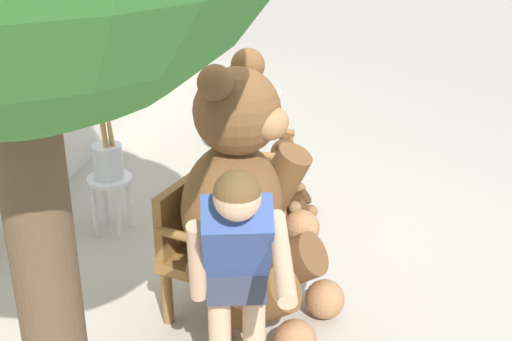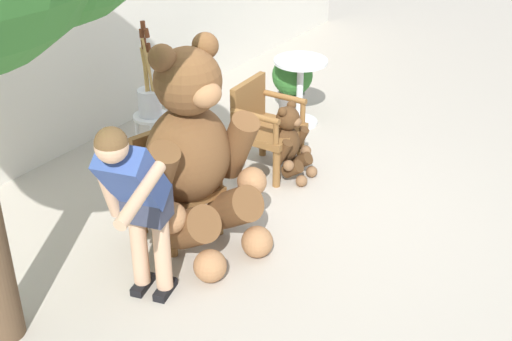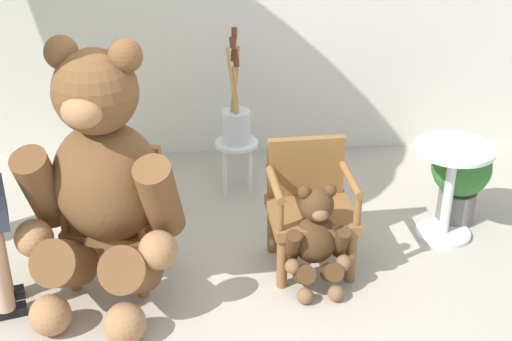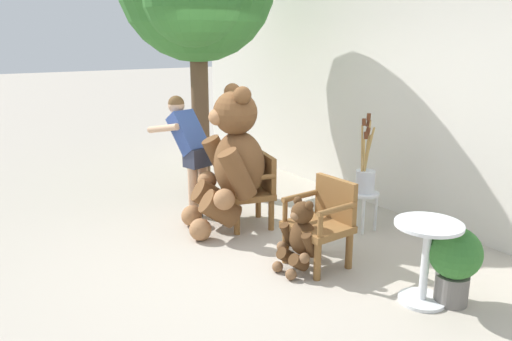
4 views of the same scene
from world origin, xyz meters
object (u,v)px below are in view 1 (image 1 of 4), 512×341
at_px(potted_plant, 235,119).
at_px(white_stool, 111,190).
at_px(teddy_bear_small, 287,181).
at_px(person_visitor, 237,264).
at_px(brush_bucket, 107,152).
at_px(teddy_bear_large, 246,201).
at_px(wooden_chair_left, 205,246).
at_px(round_side_table, 251,120).
at_px(wooden_chair_right, 252,166).

bearing_deg(potted_plant, white_stool, 160.90).
relative_size(teddy_bear_small, person_visitor, 0.49).
relative_size(brush_bucket, potted_plant, 1.35).
height_order(person_visitor, white_stool, person_visitor).
xyz_separation_m(teddy_bear_small, white_stool, (-0.45, 1.28, -0.00)).
bearing_deg(teddy_bear_large, wooden_chair_left, 82.36).
distance_m(wooden_chair_left, potted_plant, 2.50).
bearing_deg(potted_plant, wooden_chair_left, -169.91).
height_order(teddy_bear_small, potted_plant, teddy_bear_small).
distance_m(teddy_bear_small, person_visitor, 2.19).
bearing_deg(wooden_chair_left, round_side_table, 6.20).
distance_m(teddy_bear_small, round_side_table, 1.17).
bearing_deg(white_stool, wooden_chair_left, -129.76).
bearing_deg(white_stool, wooden_chair_right, -66.21).
relative_size(teddy_bear_small, white_stool, 1.58).
relative_size(teddy_bear_small, brush_bucket, 0.79).
bearing_deg(teddy_bear_small, round_side_table, 27.14).
relative_size(brush_bucket, round_side_table, 1.28).
relative_size(white_stool, round_side_table, 0.64).
bearing_deg(wooden_chair_right, brush_bucket, 113.93).
height_order(wooden_chair_left, teddy_bear_large, teddy_bear_large).
xyz_separation_m(teddy_bear_small, potted_plant, (1.18, 0.72, 0.04)).
relative_size(wooden_chair_left, teddy_bear_large, 0.51).
bearing_deg(teddy_bear_small, brush_bucket, 109.35).
bearing_deg(teddy_bear_small, wooden_chair_right, 91.28).
xyz_separation_m(teddy_bear_small, person_visitor, (-2.11, -0.14, 0.54)).
bearing_deg(teddy_bear_small, person_visitor, -176.24).
height_order(teddy_bear_large, brush_bucket, teddy_bear_large).
xyz_separation_m(person_visitor, potted_plant, (3.29, 0.86, -0.50)).
xyz_separation_m(brush_bucket, round_side_table, (1.49, -0.75, -0.22)).
bearing_deg(wooden_chair_right, white_stool, 113.79).
relative_size(white_stool, brush_bucket, 0.50).
bearing_deg(wooden_chair_left, white_stool, 50.24).
xyz_separation_m(wooden_chair_right, brush_bucket, (-0.44, 1.00, 0.21)).
relative_size(white_stool, potted_plant, 0.68).
relative_size(wooden_chair_right, brush_bucket, 0.94).
distance_m(brush_bucket, round_side_table, 1.68).
height_order(teddy_bear_small, brush_bucket, brush_bucket).
xyz_separation_m(person_visitor, brush_bucket, (1.66, 1.42, -0.23)).
bearing_deg(teddy_bear_large, teddy_bear_small, -0.48).
distance_m(wooden_chair_right, brush_bucket, 1.11).
bearing_deg(person_visitor, white_stool, 40.42).
distance_m(teddy_bear_large, round_side_table, 2.44).
distance_m(wooden_chair_right, white_stool, 1.10).
distance_m(wooden_chair_left, teddy_bear_large, 0.45).
height_order(wooden_chair_left, white_stool, wooden_chair_left).
bearing_deg(wooden_chair_left, teddy_bear_large, -97.64).
height_order(wooden_chair_right, brush_bucket, brush_bucket).
bearing_deg(teddy_bear_large, round_side_table, 12.46).
bearing_deg(person_visitor, brush_bucket, 40.43).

